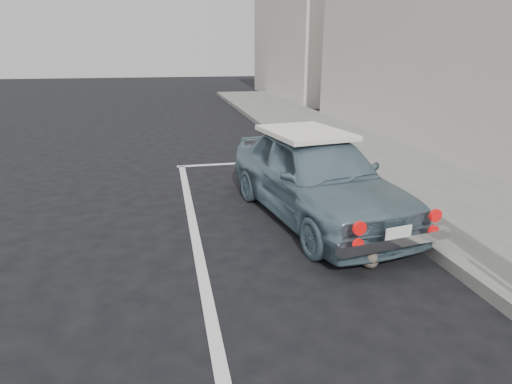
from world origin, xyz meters
TOP-DOWN VIEW (x-y plane):
  - ground at (0.00, 0.00)m, footprint 80.00×80.00m
  - sidewalk at (3.20, 2.00)m, footprint 2.80×40.00m
  - building_far at (6.35, 20.00)m, footprint 3.50×10.00m
  - pline_front at (0.50, 6.50)m, footprint 3.00×0.12m
  - pline_side at (-0.90, 3.00)m, footprint 0.12×7.00m
  - retro_coupe at (0.89, 3.15)m, footprint 2.07×3.92m
  - cat at (0.99, 1.53)m, footprint 0.34×0.48m

SIDE VIEW (x-z plane):
  - ground at x=0.00m, z-range 0.00..0.00m
  - pline_front at x=0.50m, z-range 0.00..0.01m
  - pline_side at x=-0.90m, z-range 0.00..0.01m
  - sidewalk at x=3.20m, z-range 0.00..0.15m
  - cat at x=0.99m, z-range -0.01..0.26m
  - retro_coupe at x=0.89m, z-range 0.01..1.28m
  - building_far at x=6.35m, z-range 0.00..8.00m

